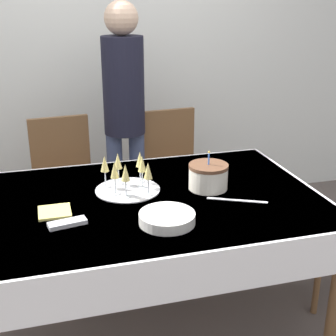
{
  "coord_description": "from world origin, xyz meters",
  "views": [
    {
      "loc": [
        -0.5,
        -2.1,
        1.73
      ],
      "look_at": [
        0.11,
        0.08,
        0.88
      ],
      "focal_mm": 50.0,
      "sensor_mm": 36.0,
      "label": 1
    }
  ],
  "objects": [
    {
      "name": "champagne_tray",
      "position": [
        -0.1,
        0.12,
        0.84
      ],
      "size": [
        0.34,
        0.34,
        0.18
      ],
      "color": "silver",
      "rests_on": "dining_table"
    },
    {
      "name": "dining_table",
      "position": [
        0.0,
        0.0,
        0.66
      ],
      "size": [
        1.71,
        1.16,
        0.76
      ],
      "color": "white",
      "rests_on": "ground_plane"
    },
    {
      "name": "plate_stack_main",
      "position": [
        0.0,
        -0.29,
        0.78
      ],
      "size": [
        0.25,
        0.25,
        0.05
      ],
      "color": "silver",
      "rests_on": "dining_table"
    },
    {
      "name": "dining_chair_far_right",
      "position": [
        0.37,
        0.9,
        0.52
      ],
      "size": [
        0.45,
        0.45,
        0.96
      ],
      "color": "brown",
      "rests_on": "ground_plane"
    },
    {
      "name": "birthday_cake",
      "position": [
        0.31,
        0.03,
        0.83
      ],
      "size": [
        0.21,
        0.21,
        0.21
      ],
      "color": "silver",
      "rests_on": "dining_table"
    },
    {
      "name": "cake_knife",
      "position": [
        0.4,
        -0.15,
        0.76
      ],
      "size": [
        0.28,
        0.15,
        0.0
      ],
      "color": "silver",
      "rests_on": "dining_table"
    },
    {
      "name": "wall_back",
      "position": [
        0.0,
        1.59,
        1.35
      ],
      "size": [
        8.0,
        0.05,
        2.7
      ],
      "color": "silver",
      "rests_on": "ground_plane"
    },
    {
      "name": "ground_plane",
      "position": [
        0.0,
        0.0,
        0.0
      ],
      "size": [
        12.0,
        12.0,
        0.0
      ],
      "primitive_type": "plane",
      "color": "#564C47"
    },
    {
      "name": "fork_pile",
      "position": [
        -0.43,
        -0.19,
        0.77
      ],
      "size": [
        0.18,
        0.09,
        0.02
      ],
      "color": "silver",
      "rests_on": "dining_table"
    },
    {
      "name": "napkin_pile",
      "position": [
        -0.48,
        -0.05,
        0.76
      ],
      "size": [
        0.15,
        0.15,
        0.01
      ],
      "color": "#E0D166",
      "rests_on": "dining_table"
    },
    {
      "name": "person_standing",
      "position": [
        0.05,
        0.98,
        1.02
      ],
      "size": [
        0.28,
        0.28,
        1.69
      ],
      "color": "#3F4C72",
      "rests_on": "ground_plane"
    },
    {
      "name": "dining_chair_far_left",
      "position": [
        -0.39,
        0.9,
        0.52
      ],
      "size": [
        0.46,
        0.46,
        0.96
      ],
      "color": "brown",
      "rests_on": "ground_plane"
    }
  ]
}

